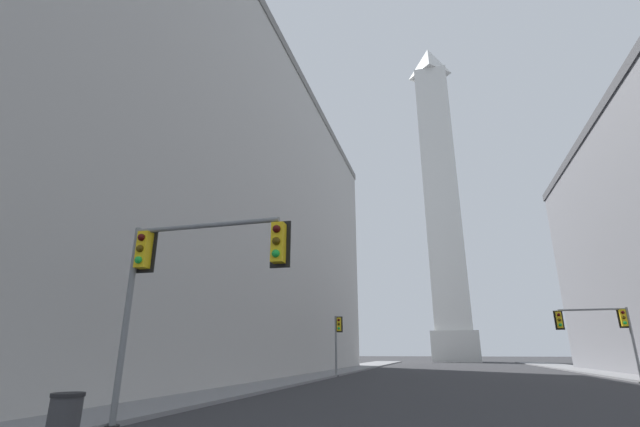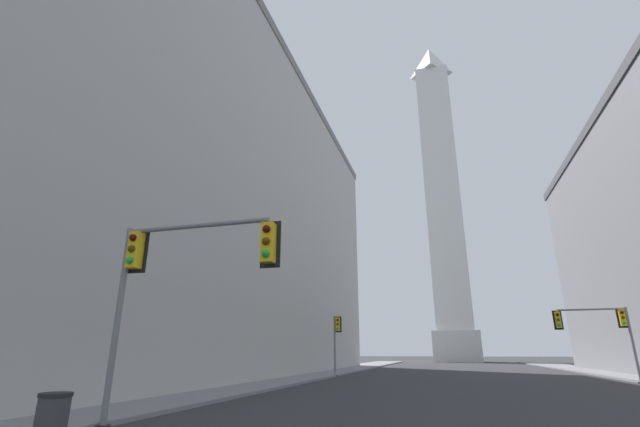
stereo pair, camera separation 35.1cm
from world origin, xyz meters
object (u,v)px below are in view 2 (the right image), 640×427
(obelisk, at_px, (442,193))
(traffic_light_near_left, at_px, (173,268))
(traffic_light_mid_left, at_px, (336,336))
(trash_bin, at_px, (51,421))
(traffic_light_mid_right, at_px, (602,325))

(obelisk, xyz_separation_m, traffic_light_near_left, (-8.71, -84.23, -31.97))
(traffic_light_mid_left, xyz_separation_m, trash_bin, (0.95, -28.61, -2.66))
(traffic_light_mid_right, relative_size, traffic_light_mid_left, 0.99)
(traffic_light_mid_right, xyz_separation_m, traffic_light_mid_left, (-19.24, 2.45, -0.45))
(traffic_light_mid_right, bearing_deg, traffic_light_mid_left, 172.74)
(traffic_light_mid_right, height_order, traffic_light_mid_left, traffic_light_mid_left)
(obelisk, distance_m, traffic_light_near_left, 90.52)
(traffic_light_mid_left, distance_m, trash_bin, 28.75)
(traffic_light_mid_left, bearing_deg, obelisk, 79.81)
(traffic_light_near_left, xyz_separation_m, traffic_light_mid_left, (-1.74, 26.08, -1.02))
(traffic_light_near_left, bearing_deg, trash_bin, -107.36)
(obelisk, height_order, traffic_light_near_left, obelisk)
(traffic_light_mid_right, relative_size, trash_bin, 4.30)
(trash_bin, bearing_deg, traffic_light_mid_left, 91.90)
(obelisk, bearing_deg, traffic_light_mid_right, -81.75)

